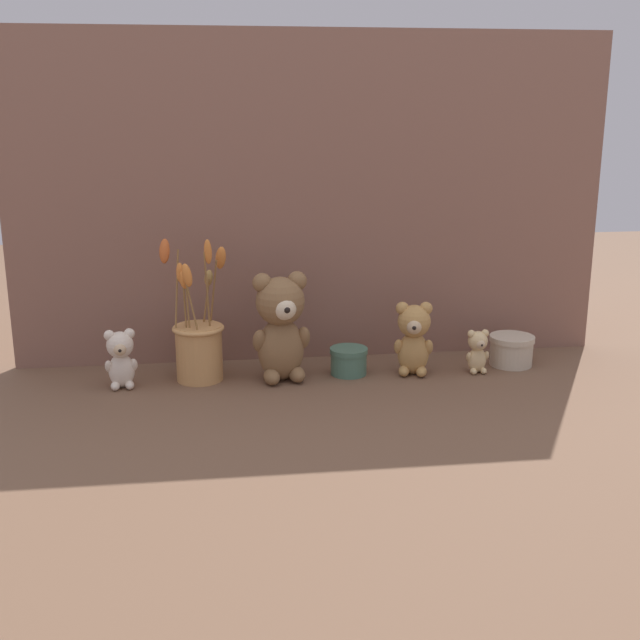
# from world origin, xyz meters

# --- Properties ---
(ground_plane) EXTENTS (4.00, 4.00, 0.00)m
(ground_plane) POSITION_xyz_m (0.00, 0.00, 0.00)
(ground_plane) COLOR brown
(backdrop_wall) EXTENTS (1.47, 0.02, 0.80)m
(backdrop_wall) POSITION_xyz_m (0.00, 0.17, 0.40)
(backdrop_wall) COLOR #845B4C
(backdrop_wall) RESTS_ON ground
(teddy_bear_large) EXTENTS (0.14, 0.13, 0.26)m
(teddy_bear_large) POSITION_xyz_m (-0.09, 0.00, 0.13)
(teddy_bear_large) COLOR olive
(teddy_bear_large) RESTS_ON ground
(teddy_bear_medium) EXTENTS (0.10, 0.09, 0.18)m
(teddy_bear_medium) POSITION_xyz_m (0.22, -0.00, 0.09)
(teddy_bear_medium) COLOR tan
(teddy_bear_medium) RESTS_ON ground
(teddy_bear_small) EXTENTS (0.07, 0.07, 0.14)m
(teddy_bear_small) POSITION_xyz_m (-0.46, -0.01, 0.07)
(teddy_bear_small) COLOR beige
(teddy_bear_small) RESTS_ON ground
(teddy_bear_tiny) EXTENTS (0.06, 0.05, 0.11)m
(teddy_bear_tiny) POSITION_xyz_m (0.38, -0.01, 0.06)
(teddy_bear_tiny) COLOR #DBBC84
(teddy_bear_tiny) RESTS_ON ground
(flower_vase) EXTENTS (0.16, 0.12, 0.34)m
(flower_vase) POSITION_xyz_m (-0.28, 0.02, 0.09)
(flower_vase) COLOR tan
(flower_vase) RESTS_ON ground
(decorative_tin_tall) EXTENTS (0.11, 0.11, 0.07)m
(decorative_tin_tall) POSITION_xyz_m (0.48, 0.03, 0.04)
(decorative_tin_tall) COLOR beige
(decorative_tin_tall) RESTS_ON ground
(decorative_tin_short) EXTENTS (0.09, 0.09, 0.06)m
(decorative_tin_short) POSITION_xyz_m (0.07, 0.02, 0.03)
(decorative_tin_short) COLOR #47705B
(decorative_tin_short) RESTS_ON ground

